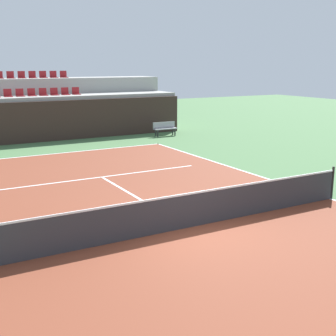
{
  "coord_description": "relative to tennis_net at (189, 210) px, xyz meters",
  "views": [
    {
      "loc": [
        -6.12,
        -9.78,
        4.31
      ],
      "look_at": [
        0.49,
        2.0,
        1.2
      ],
      "focal_mm": 48.44,
      "sensor_mm": 36.0,
      "label": 1
    }
  ],
  "objects": [
    {
      "name": "court_surface",
      "position": [
        0.0,
        0.0,
        -0.5
      ],
      "size": [
        11.0,
        24.0,
        0.01
      ],
      "primitive_type": "cube",
      "color": "brown",
      "rests_on": "ground_plane"
    },
    {
      "name": "seating_row_lower",
      "position": [
        -0.0,
        17.31,
        2.11
      ],
      "size": [
        5.77,
        0.44,
        0.44
      ],
      "color": "maroon",
      "rests_on": "stands_tier_lower"
    },
    {
      "name": "stands_tier_lower",
      "position": [
        0.0,
        17.22,
        0.74
      ],
      "size": [
        17.78,
        2.4,
        2.49
      ],
      "primitive_type": "cube",
      "color": "#9E9E99",
      "rests_on": "ground_plane"
    },
    {
      "name": "service_line_far",
      "position": [
        0.0,
        6.4,
        -0.5
      ],
      "size": [
        8.26,
        0.1,
        0.0
      ],
      "primitive_type": "cube",
      "color": "white",
      "rests_on": "court_surface"
    },
    {
      "name": "ground_plane",
      "position": [
        0.0,
        0.0,
        -0.51
      ],
      "size": [
        80.0,
        80.0,
        0.0
      ],
      "primitive_type": "plane",
      "color": "#477042"
    },
    {
      "name": "sideline_right",
      "position": [
        5.45,
        0.0,
        -0.5
      ],
      "size": [
        0.1,
        24.0,
        0.0
      ],
      "primitive_type": "cube",
      "color": "white",
      "rests_on": "court_surface"
    },
    {
      "name": "back_wall",
      "position": [
        0.0,
        15.87,
        0.63
      ],
      "size": [
        17.78,
        0.3,
        2.28
      ],
      "primitive_type": "cube",
      "color": "#33231E",
      "rests_on": "ground_plane"
    },
    {
      "name": "baseline_far",
      "position": [
        0.0,
        11.95,
        -0.5
      ],
      "size": [
        11.0,
        0.1,
        0.0
      ],
      "primitive_type": "cube",
      "color": "white",
      "rests_on": "court_surface"
    },
    {
      "name": "centre_service_line",
      "position": [
        0.0,
        3.2,
        -0.5
      ],
      "size": [
        0.1,
        6.4,
        0.0
      ],
      "primitive_type": "cube",
      "color": "white",
      "rests_on": "court_surface"
    },
    {
      "name": "player_bench",
      "position": [
        7.18,
        14.31,
        -0.0
      ],
      "size": [
        1.5,
        0.4,
        0.85
      ],
      "color": "#99999E",
      "rests_on": "ground_plane"
    },
    {
      "name": "seating_row_upper",
      "position": [
        -0.0,
        19.71,
        3.06
      ],
      "size": [
        5.77,
        0.44,
        0.44
      ],
      "color": "maroon",
      "rests_on": "stands_tier_upper"
    },
    {
      "name": "stands_tier_upper",
      "position": [
        0.0,
        19.62,
        1.21
      ],
      "size": [
        17.78,
        2.4,
        3.44
      ],
      "primitive_type": "cube",
      "color": "#9E9E99",
      "rests_on": "ground_plane"
    },
    {
      "name": "tennis_net",
      "position": [
        0.0,
        0.0,
        0.0
      ],
      "size": [
        11.08,
        0.08,
        1.07
      ],
      "color": "black",
      "rests_on": "court_surface"
    }
  ]
}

